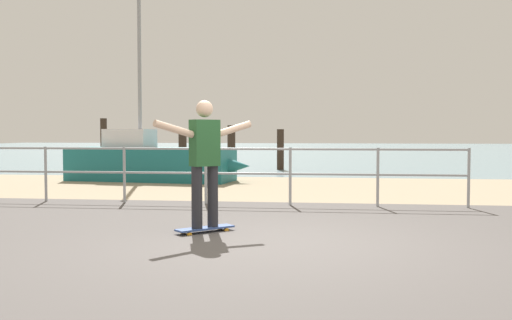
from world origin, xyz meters
TOP-DOWN VIEW (x-y plane):
  - ground_plane at (0.00, -1.00)m, footprint 24.00×10.00m
  - beach_strip at (0.00, 7.00)m, footprint 24.00×6.00m
  - sea_surface at (0.00, 35.00)m, footprint 72.00×50.00m
  - railing_fence at (-1.62, 3.60)m, footprint 9.24×0.05m
  - sailboat at (-3.99, 8.38)m, footprint 5.05×1.94m
  - skateboard at (-0.99, 0.63)m, footprint 0.72×0.69m
  - skateboarder at (-0.99, 0.63)m, footprint 1.11×1.06m
  - groyne_post_0 at (-7.86, 14.44)m, footprint 0.24×0.24m
  - groyne_post_1 at (-5.60, 17.52)m, footprint 0.34×0.34m
  - groyne_post_2 at (-3.35, 16.59)m, footprint 0.32×0.32m
  - groyne_post_3 at (-1.09, 13.38)m, footprint 0.24×0.24m

SIDE VIEW (x-z plane):
  - ground_plane at x=0.00m, z-range -0.02..0.02m
  - beach_strip at x=0.00m, z-range -0.02..0.02m
  - sea_surface at x=0.00m, z-range -0.02..0.02m
  - skateboard at x=-0.99m, z-range 0.03..0.11m
  - sailboat at x=-3.99m, z-range -2.17..3.22m
  - railing_fence at x=-1.62m, z-range 0.17..1.22m
  - groyne_post_3 at x=-1.09m, z-range 0.00..1.42m
  - groyne_post_1 at x=-5.60m, z-range 0.00..1.42m
  - groyne_post_2 at x=-3.35m, z-range 0.00..1.59m
  - groyne_post_0 at x=-7.86m, z-range 0.00..1.83m
  - skateboarder at x=-0.99m, z-range 0.19..1.84m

